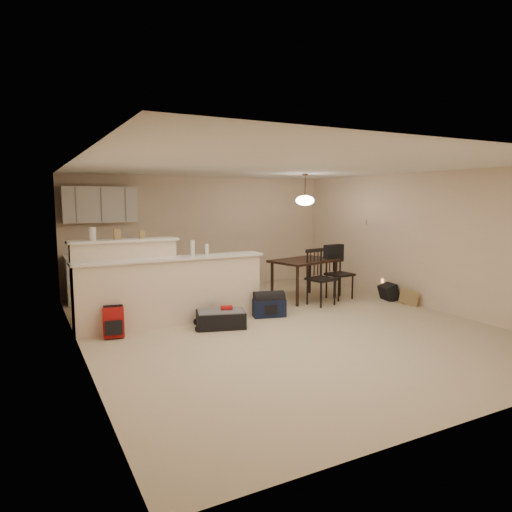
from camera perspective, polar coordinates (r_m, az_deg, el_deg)
room at (r=7.14m, az=3.31°, el=1.02°), size 7.00×7.02×2.50m
breakfast_bar at (r=7.45m, az=-12.42°, el=-3.87°), size 3.08×0.58×1.39m
upper_cabinets at (r=9.52m, az=-18.94°, el=6.10°), size 1.40×0.34×0.70m
kitchen_counter at (r=9.55m, az=-17.29°, el=-2.57°), size 1.80×0.60×0.90m
thermostat at (r=10.13m, az=13.40°, el=4.07°), size 0.02×0.12×0.12m
jar at (r=7.30m, az=-19.75°, el=2.63°), size 0.10×0.10×0.20m
cereal_box at (r=7.36m, az=-16.95°, el=2.62°), size 0.10×0.07×0.16m
small_box at (r=7.44m, az=-14.03°, el=2.61°), size 0.08×0.06×0.12m
bottle_a at (r=7.46m, az=-7.93°, el=1.00°), size 0.07×0.07×0.26m
bottle_b at (r=7.55m, az=-6.18°, el=0.79°), size 0.06×0.06×0.18m
dining_table at (r=9.17m, az=6.03°, el=-1.05°), size 1.46×1.15×0.81m
pendant_lamp at (r=9.08m, az=6.14°, el=6.98°), size 0.36×0.36×0.62m
dining_chair_near at (r=8.75m, az=8.16°, el=-2.66°), size 0.54×0.53×1.06m
dining_chair_far at (r=9.35m, az=10.42°, el=-2.07°), size 0.51×0.49×1.06m
suitcase at (r=7.27m, az=-4.43°, el=-7.89°), size 0.85×0.68×0.25m
red_backpack at (r=7.03m, az=-17.38°, el=-7.93°), size 0.32×0.23×0.44m
navy_duffel at (r=7.90m, az=1.61°, el=-6.47°), size 0.61×0.43×0.30m
black_daypack at (r=9.51m, az=16.26°, el=-4.38°), size 0.31×0.39×0.31m
cardboard_sheet at (r=9.15m, az=18.57°, el=-4.93°), size 0.08×0.40×0.31m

